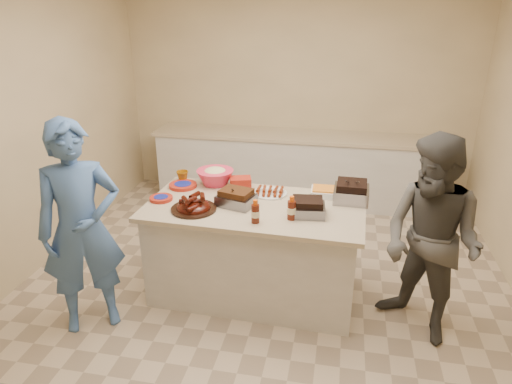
% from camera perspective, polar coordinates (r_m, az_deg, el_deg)
% --- Properties ---
extents(room, '(4.50, 5.00, 2.70)m').
position_cam_1_polar(room, '(4.25, 0.75, -12.47)').
color(room, '#D0B889').
rests_on(room, ground).
extents(back_counter, '(3.60, 0.64, 0.90)m').
position_cam_1_polar(back_counter, '(6.00, 4.56, 3.10)').
color(back_counter, beige).
rests_on(back_counter, ground).
extents(island, '(1.86, 1.03, 0.87)m').
position_cam_1_polar(island, '(4.27, -0.13, -12.32)').
color(island, beige).
rests_on(island, ground).
extents(rib_platter, '(0.48, 0.48, 0.15)m').
position_cam_1_polar(rib_platter, '(3.79, -7.79, -2.22)').
color(rib_platter, '#3E0C05').
rests_on(rib_platter, island).
extents(pulled_pork_tray, '(0.35, 0.30, 0.09)m').
position_cam_1_polar(pulled_pork_tray, '(3.85, -2.48, -1.65)').
color(pulled_pork_tray, '#47230F').
rests_on(pulled_pork_tray, island).
extents(brisket_tray, '(0.30, 0.26, 0.08)m').
position_cam_1_polar(brisket_tray, '(3.70, 6.40, -2.81)').
color(brisket_tray, black).
rests_on(brisket_tray, island).
extents(roasting_pan, '(0.30, 0.30, 0.12)m').
position_cam_1_polar(roasting_pan, '(4.01, 11.74, -1.06)').
color(roasting_pan, gray).
rests_on(roasting_pan, island).
extents(coleslaw_bowl, '(0.36, 0.36, 0.24)m').
position_cam_1_polar(coleslaw_bowl, '(4.30, -5.09, 0.98)').
color(coleslaw_bowl, '#DB2C4A').
rests_on(coleslaw_bowl, island).
extents(sausage_plate, '(0.33, 0.33, 0.05)m').
position_cam_1_polar(sausage_plate, '(4.07, 1.75, -0.24)').
color(sausage_plate, silver).
rests_on(sausage_plate, island).
extents(mac_cheese_dish, '(0.28, 0.21, 0.07)m').
position_cam_1_polar(mac_cheese_dish, '(4.08, 8.83, -0.43)').
color(mac_cheese_dish, orange).
rests_on(mac_cheese_dish, island).
extents(bbq_bottle_a, '(0.07, 0.07, 0.19)m').
position_cam_1_polar(bbq_bottle_a, '(3.55, -0.08, -3.83)').
color(bbq_bottle_a, '#47160B').
rests_on(bbq_bottle_a, island).
extents(bbq_bottle_b, '(0.07, 0.07, 0.20)m').
position_cam_1_polar(bbq_bottle_b, '(3.61, 4.42, -3.41)').
color(bbq_bottle_b, '#47160B').
rests_on(bbq_bottle_b, island).
extents(mustard_bottle, '(0.04, 0.04, 0.11)m').
position_cam_1_polar(mustard_bottle, '(3.91, -2.28, -1.23)').
color(mustard_bottle, '#DB9B0B').
rests_on(mustard_bottle, island).
extents(sauce_bowl, '(0.15, 0.05, 0.15)m').
position_cam_1_polar(sauce_bowl, '(3.98, -1.40, -0.79)').
color(sauce_bowl, silver).
rests_on(sauce_bowl, island).
extents(plate_stack_large, '(0.27, 0.27, 0.03)m').
position_cam_1_polar(plate_stack_large, '(4.28, -9.11, 0.63)').
color(plate_stack_large, maroon).
rests_on(plate_stack_large, island).
extents(plate_stack_small, '(0.21, 0.21, 0.03)m').
position_cam_1_polar(plate_stack_small, '(4.03, -11.76, -0.96)').
color(plate_stack_small, maroon).
rests_on(plate_stack_small, island).
extents(plastic_cup, '(0.12, 0.11, 0.11)m').
position_cam_1_polar(plastic_cup, '(4.41, -9.13, 1.33)').
color(plastic_cup, '#8C5207').
rests_on(plastic_cup, island).
extents(basket_stack, '(0.22, 0.19, 0.10)m').
position_cam_1_polar(basket_stack, '(4.21, -1.93, 0.59)').
color(basket_stack, maroon).
rests_on(basket_stack, island).
extents(guest_blue, '(1.44, 1.78, 0.41)m').
position_cam_1_polar(guest_blue, '(4.16, -19.34, -14.92)').
color(guest_blue, '#4167A4').
rests_on(guest_blue, ground).
extents(guest_gray, '(1.69, 1.71, 0.61)m').
position_cam_1_polar(guest_gray, '(4.06, 19.41, -15.95)').
color(guest_gray, '#4D4A45').
rests_on(guest_gray, ground).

